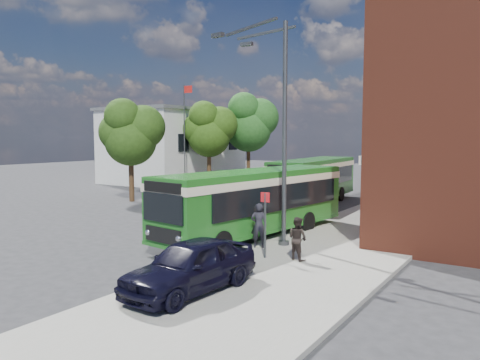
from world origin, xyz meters
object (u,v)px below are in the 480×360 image
Objects in this scene: street_lamp at (277,130)px; bus_rear at (314,177)px; parked_car at (190,265)px; bus_front at (255,197)px.

bus_rear is (-3.97, 12.53, -2.96)m from street_lamp.
parked_car is at bearing -75.77° from bus_rear.
bus_front is at bearing 146.96° from street_lamp.
bus_rear is at bearing 108.50° from parked_car.
street_lamp is 3.56m from bus_front.
parked_car is (4.84, -19.10, -0.93)m from bus_rear.
bus_front is at bearing 112.62° from parked_car.
street_lamp is 13.47m from bus_rear.
street_lamp is at bearing -72.43° from bus_rear.
street_lamp reaches higher than parked_car.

